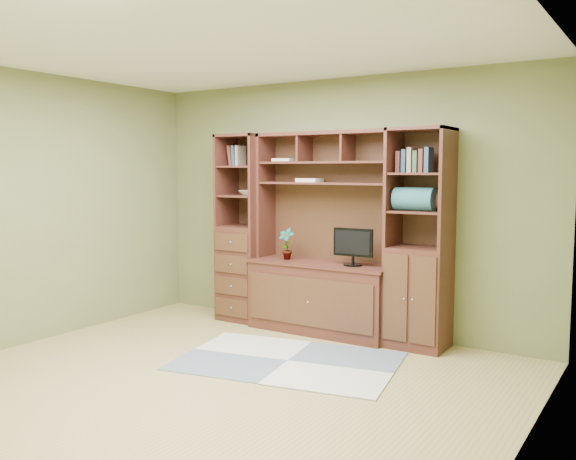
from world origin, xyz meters
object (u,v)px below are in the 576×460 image
Objects in this scene: right_tower at (419,239)px; monitor at (353,240)px; left_tower at (244,228)px; center_hutch at (321,233)px.

monitor is (-0.65, -0.07, -0.04)m from right_tower.
right_tower is (2.02, 0.00, 0.00)m from left_tower.
right_tower is 0.65m from monitor.
center_hutch is 1.00× the size of right_tower.
monitor is (0.38, -0.03, -0.04)m from center_hutch.
left_tower is at bearing 175.61° from monitor.
center_hutch is 1.03m from right_tower.
center_hutch is 1.00× the size of left_tower.
center_hutch and right_tower have the same top height.
right_tower is at bearing 2.23° from center_hutch.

